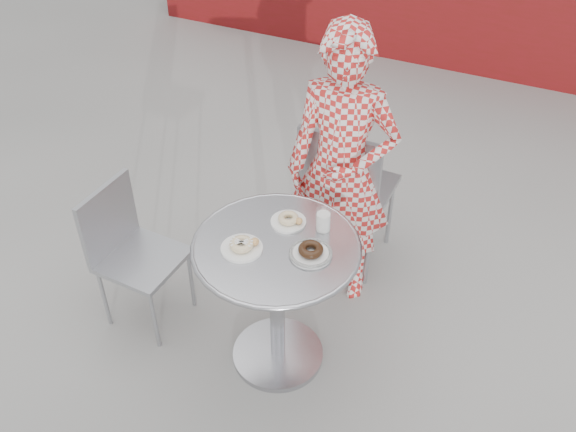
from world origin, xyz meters
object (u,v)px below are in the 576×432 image
at_px(seated_person, 341,171).
at_px(plate_checker, 311,252).
at_px(bistro_table, 277,275).
at_px(chair_far, 347,216).
at_px(plate_far, 289,220).
at_px(milk_cup, 323,221).
at_px(chair_left, 145,281).
at_px(plate_near, 242,246).

relative_size(seated_person, plate_checker, 8.19).
height_order(bistro_table, plate_checker, plate_checker).
xyz_separation_m(chair_far, plate_far, (-0.05, -0.71, 0.49)).
xyz_separation_m(chair_far, milk_cup, (0.11, -0.69, 0.53)).
relative_size(chair_left, seated_person, 0.52).
xyz_separation_m(chair_far, plate_checker, (0.13, -0.87, 0.49)).
bearing_deg(chair_left, bistro_table, -85.00).
distance_m(bistro_table, chair_far, 0.92).
height_order(plate_far, plate_near, plate_near).
height_order(chair_far, plate_checker, chair_far).
bearing_deg(seated_person, milk_cup, -84.82).
height_order(chair_far, chair_left, chair_far).
relative_size(bistro_table, plate_near, 4.18).
bearing_deg(plate_near, bistro_table, 35.43).
relative_size(chair_left, plate_checker, 4.22).
xyz_separation_m(plate_near, milk_cup, (0.27, 0.27, 0.03)).
relative_size(chair_far, seated_person, 0.62).
xyz_separation_m(bistro_table, plate_checker, (0.16, 0.01, 0.20)).
height_order(chair_far, plate_far, chair_far).
bearing_deg(bistro_table, seated_person, 84.34).
height_order(seated_person, plate_near, seated_person).
bearing_deg(seated_person, plate_near, -109.81).
bearing_deg(bistro_table, chair_far, 87.70).
bearing_deg(milk_cup, plate_checker, -84.94).
relative_size(bistro_table, plate_far, 4.71).
xyz_separation_m(chair_left, milk_cup, (0.91, 0.21, 0.58)).
height_order(chair_left, plate_checker, plate_checker).
height_order(chair_left, plate_near, plate_near).
bearing_deg(chair_left, seated_person, -48.38).
height_order(bistro_table, seated_person, seated_person).
distance_m(chair_left, plate_checker, 1.07).
distance_m(plate_far, plate_near, 0.27).
bearing_deg(chair_far, plate_checker, 99.02).
relative_size(plate_far, milk_cup, 1.50).
bearing_deg(milk_cup, seated_person, 100.61).
bearing_deg(plate_near, chair_left, 174.72).
distance_m(plate_far, milk_cup, 0.17).
height_order(chair_far, milk_cup, chair_far).
xyz_separation_m(plate_far, plate_near, (-0.11, -0.25, 0.00)).
bearing_deg(chair_far, plate_far, 86.76).
bearing_deg(chair_far, chair_left, 49.04).
bearing_deg(bistro_table, plate_checker, 2.12).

